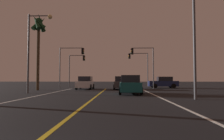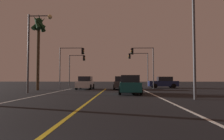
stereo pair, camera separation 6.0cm
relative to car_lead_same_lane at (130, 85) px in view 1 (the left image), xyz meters
name	(u,v)px [view 1 (the left image)]	position (x,y,z in m)	size (l,w,h in m)	color
lane_edge_right	(171,102)	(2.02, -6.47, -0.82)	(0.16, 31.84, 0.01)	silver
lane_edge_left	(10,102)	(-7.58, -6.47, -0.82)	(0.16, 31.84, 0.01)	silver
lane_center_divider	(89,102)	(-2.78, -6.47, -0.82)	(0.16, 31.84, 0.01)	gold
car_lead_same_lane	(130,85)	(0.00, 0.00, 0.00)	(2.02, 4.30, 1.70)	black
car_crossing_side	(163,83)	(5.72, 12.17, 0.00)	(4.30, 2.02, 1.70)	black
car_ahead_far	(121,83)	(-0.68, 8.21, 0.00)	(2.02, 4.30, 1.70)	black
car_oncoming	(85,83)	(-5.46, 8.17, 0.00)	(2.02, 4.30, 1.70)	black
traffic_light_near_right	(143,58)	(2.37, 9.95, 3.46)	(3.26, 0.36, 5.79)	#4C4C51
traffic_light_near_left	(71,58)	(-7.78, 9.95, 3.51)	(3.58, 0.36, 5.84)	#4C4C51
traffic_light_far_right	(138,62)	(2.32, 15.45, 3.43)	(3.35, 0.36, 5.73)	#4C4C51
traffic_light_far_left	(77,63)	(-8.13, 15.45, 3.19)	(2.80, 0.36, 5.42)	#4C4C51
street_lamp_right_near	(185,23)	(3.49, -4.88, 4.28)	(2.51, 0.44, 8.00)	#4C4C51
street_lamp_left_mid	(34,42)	(-9.08, 0.36, 4.03)	(2.34, 0.44, 7.57)	#4C4C51
palm_tree_left_mid	(39,30)	(-10.82, 5.60, 6.58)	(2.05, 2.04, 9.31)	#473826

